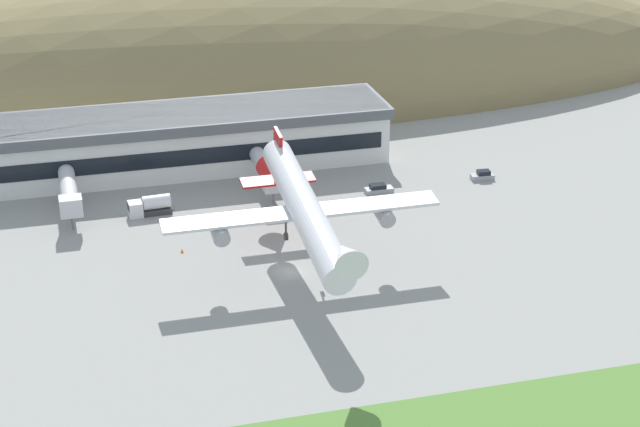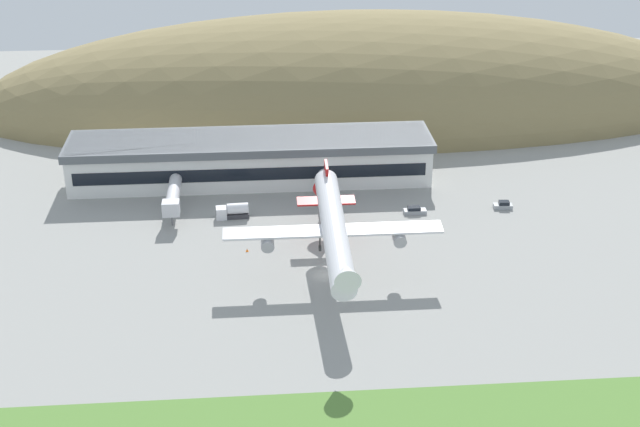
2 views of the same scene
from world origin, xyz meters
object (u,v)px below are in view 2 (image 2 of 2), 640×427
Objects in this scene: terminal_building at (251,156)px; fuel_truck at (233,211)px; traffic_cone_0 at (247,250)px; cargo_airplane at (334,229)px; jetway_1 at (327,190)px; service_car_0 at (415,211)px; jetway_0 at (173,196)px; service_car_1 at (503,205)px.

fuel_truck is at bearing -101.79° from terminal_building.
cargo_airplane is at bearing -37.72° from traffic_cone_0.
jetway_1 is 0.33× the size of cargo_airplane.
cargo_airplane is 33.29m from service_car_0.
jetway_1 is at bearing 1.39° from jetway_0.
fuel_truck is at bearing 178.58° from service_car_0.
cargo_airplane is (13.99, -45.31, 4.44)m from terminal_building.
terminal_building is at bearing 107.16° from cargo_airplane.
service_car_0 is at bearing -177.05° from service_car_1.
terminal_building is at bearing 87.96° from traffic_cone_0.
jetway_0 is 23.11m from traffic_cone_0.
jetway_1 reaches higher than fuel_truck.
jetway_0 is at bearing -134.61° from terminal_building.
jetway_1 reaches higher than service_car_0.
jetway_0 and jetway_1 have the same top height.
traffic_cone_0 is (-15.19, 11.75, -9.81)m from cargo_airplane.
service_car_1 is 0.59× the size of fuel_truck.
traffic_cone_0 is at bearing -79.48° from fuel_truck.
service_car_0 is (19.11, 25.56, -9.48)m from cargo_airplane.
traffic_cone_0 is at bearing 142.28° from cargo_airplane.
jetway_1 is at bearing -44.88° from terminal_building.
cargo_airplane reaches higher than jetway_1.
fuel_truck reaches higher than traffic_cone_0.
service_car_1 is (36.31, -3.38, -3.34)m from jetway_1.
jetway_0 is 12.57m from fuel_truck.
service_car_1 is at bearing -2.21° from jetway_0.
terminal_building is 19.69m from fuel_truck.
cargo_airplane reaches higher than jetway_0.
service_car_1 is 55.72m from fuel_truck.
service_car_1 is at bearing 2.95° from service_car_0.
service_car_1 is at bearing 35.06° from cargo_airplane.
jetway_1 is at bearing 10.00° from fuel_truck.
jetway_0 is at bearing 177.79° from service_car_1.
jetway_1 is at bearing 174.69° from service_car_1.
jetway_0 reaches higher than service_car_1.
traffic_cone_0 is at bearing -49.68° from jetway_0.
terminal_building is 1.79× the size of cargo_airplane.
jetway_0 is 49.30m from service_car_0.
jetway_0 is 3.99× the size of service_car_1.
service_car_1 is at bearing 15.58° from traffic_cone_0.
traffic_cone_0 is at bearing -164.42° from service_car_1.
terminal_building reaches higher than service_car_0.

